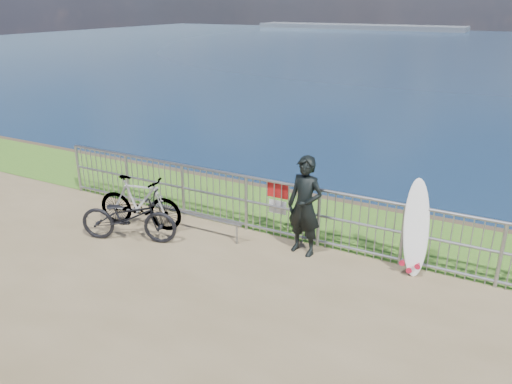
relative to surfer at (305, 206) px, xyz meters
The scene contains 8 objects.
grass_strip 1.92m from the surfer, 120.80° to the left, with size 120.00×120.00×0.00m, color #37691C.
seascape 152.99m from the surfer, 106.97° to the left, with size 260.00×260.00×5.00m.
railing 0.98m from the surfer, 156.87° to the left, with size 10.06×0.10×1.13m.
surfer is the anchor object (origin of this frame).
surfboard 1.87m from the surfer, ahead, with size 0.55×0.53×1.62m.
bicycle_near 3.28m from the surfer, 160.29° to the right, with size 0.64×1.83×0.96m, color black.
bicycle_far 3.33m from the surfer, behind, with size 0.50×1.76×1.06m, color black.
bike_rack 2.19m from the surfer, behind, with size 1.97×0.05×0.41m.
Camera 1 is at (3.90, -6.18, 4.23)m, focal length 35.00 mm.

